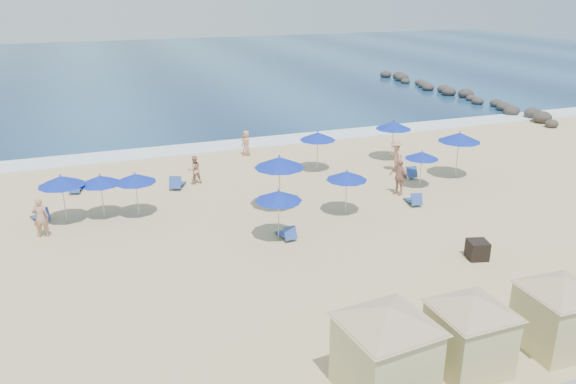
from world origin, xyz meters
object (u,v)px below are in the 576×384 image
object	(u,v)px
umbrella_0	(61,181)
umbrella_8	(422,155)
umbrella_3	(279,162)
umbrella_7	(394,125)
cabana_2	(560,303)
umbrella_4	(278,196)
beachgoer_3	(395,156)
beachgoer_4	(246,143)
umbrella_9	(459,137)
umbrella_6	(347,176)
beachgoer_2	(399,177)
cabana_0	(386,339)
umbrella_5	(318,136)
trash_bin	(477,250)
rock_jetty	(455,93)
umbrella_2	(135,178)
cabana_1	(471,323)
umbrella_1	(100,180)
beachgoer_0	(41,217)
beachgoer_1	(194,170)

from	to	relation	value
umbrella_0	umbrella_8	distance (m)	17.84
umbrella_3	umbrella_7	world-z (taller)	umbrella_3
cabana_2	umbrella_3	size ratio (longest dim) A/B	1.52
umbrella_4	cabana_2	bearing A→B (deg)	-62.77
beachgoer_3	beachgoer_4	distance (m)	9.44
umbrella_3	umbrella_9	xyz separation A→B (m)	(10.95, 1.11, -0.07)
umbrella_6	beachgoer_2	xyz separation A→B (m)	(3.72, 1.44, -0.96)
cabana_0	umbrella_8	bearing A→B (deg)	53.91
umbrella_4	umbrella_5	size ratio (longest dim) A/B	0.96
trash_bin	cabana_2	distance (m)	5.91
beachgoer_2	beachgoer_4	bearing A→B (deg)	-176.73
rock_jetty	umbrella_2	xyz separation A→B (m)	(-32.00, -19.72, 1.52)
cabana_1	umbrella_0	distance (m)	18.34
cabana_0	umbrella_9	size ratio (longest dim) A/B	1.74
umbrella_8	umbrella_3	bearing A→B (deg)	-177.21
umbrella_4	cabana_0	bearing A→B (deg)	-93.44
umbrella_8	beachgoer_2	world-z (taller)	umbrella_8
cabana_0	umbrella_1	size ratio (longest dim) A/B	2.16
umbrella_7	beachgoer_0	world-z (taller)	umbrella_7
trash_bin	umbrella_0	world-z (taller)	umbrella_0
beachgoer_1	umbrella_0	bearing A→B (deg)	14.83
umbrella_7	rock_jetty	bearing A→B (deg)	44.42
umbrella_3	umbrella_8	distance (m)	8.16
umbrella_4	beachgoer_4	size ratio (longest dim) A/B	1.42
beachgoer_0	beachgoer_2	distance (m)	17.09
umbrella_3	umbrella_6	xyz separation A→B (m)	(2.74, -1.62, -0.47)
umbrella_3	umbrella_1	bearing A→B (deg)	166.79
beachgoer_4	umbrella_3	bearing A→B (deg)	-18.58
trash_bin	umbrella_5	size ratio (longest dim) A/B	0.32
cabana_1	beachgoer_0	xyz separation A→B (m)	(-11.55, 13.69, -0.58)
rock_jetty	beachgoer_2	world-z (taller)	beachgoer_2
umbrella_2	cabana_2	bearing A→B (deg)	-54.54
cabana_1	cabana_0	bearing A→B (deg)	-178.24
trash_bin	beachgoer_4	world-z (taller)	beachgoer_4
umbrella_0	umbrella_5	world-z (taller)	umbrella_5
umbrella_0	beachgoer_3	distance (m)	17.99
cabana_2	umbrella_3	xyz separation A→B (m)	(-3.99, 13.20, 0.87)
umbrella_8	beachgoer_1	bearing A→B (deg)	157.12
beachgoer_1	trash_bin	bearing A→B (deg)	112.65
cabana_1	beachgoer_4	size ratio (longest dim) A/B	2.56
cabana_0	umbrella_8	xyz separation A→B (m)	(9.90, 13.57, 0.09)
trash_bin	cabana_2	bearing A→B (deg)	-91.07
umbrella_9	rock_jetty	bearing A→B (deg)	54.12
cabana_1	beachgoer_0	bearing A→B (deg)	130.17
umbrella_1	umbrella_6	bearing A→B (deg)	-18.01
beachgoer_3	cabana_0	bearing A→B (deg)	-24.87
beachgoer_1	rock_jetty	bearing A→B (deg)	-162.19
umbrella_7	beachgoer_1	distance (m)	12.45
umbrella_4	umbrella_6	bearing A→B (deg)	21.66
cabana_0	umbrella_5	xyz separation A→B (m)	(5.84, 18.06, 0.39)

